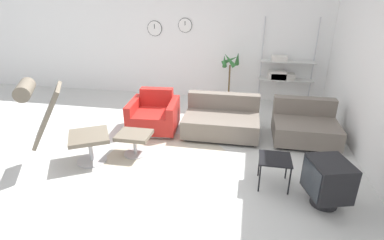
% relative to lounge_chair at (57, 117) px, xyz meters
% --- Properties ---
extents(ground_plane, '(12.00, 12.00, 0.00)m').
position_rel_lounge_chair_xyz_m(ground_plane, '(1.39, 0.76, -0.77)').
color(ground_plane, silver).
extents(wall_back, '(12.00, 0.09, 2.80)m').
position_rel_lounge_chair_xyz_m(wall_back, '(1.39, 3.64, 0.63)').
color(wall_back, white).
rests_on(wall_back, ground_plane).
extents(round_rug, '(1.97, 1.97, 0.01)m').
position_rel_lounge_chair_xyz_m(round_rug, '(1.46, 0.37, -0.77)').
color(round_rug, '#BCB29E').
rests_on(round_rug, ground_plane).
extents(lounge_chair, '(1.20, 1.00, 1.30)m').
position_rel_lounge_chair_xyz_m(lounge_chair, '(0.00, 0.00, 0.00)').
color(lounge_chair, '#BCBCC1').
rests_on(lounge_chair, ground_plane).
extents(ottoman, '(0.51, 0.43, 0.37)m').
position_rel_lounge_chair_xyz_m(ottoman, '(0.90, 0.51, -0.49)').
color(ottoman, '#BCBCC1').
rests_on(ottoman, ground_plane).
extents(armchair_red, '(0.92, 0.89, 0.71)m').
position_rel_lounge_chair_xyz_m(armchair_red, '(0.91, 1.48, -0.50)').
color(armchair_red, silver).
rests_on(armchair_red, ground_plane).
extents(couch_low, '(1.31, 0.91, 0.67)m').
position_rel_lounge_chair_xyz_m(couch_low, '(2.15, 1.55, -0.53)').
color(couch_low, black).
rests_on(couch_low, ground_plane).
extents(couch_second, '(1.05, 0.91, 0.67)m').
position_rel_lounge_chair_xyz_m(couch_second, '(3.58, 1.56, -0.53)').
color(couch_second, black).
rests_on(couch_second, ground_plane).
extents(side_table, '(0.41, 0.41, 0.40)m').
position_rel_lounge_chair_xyz_m(side_table, '(2.98, 0.08, -0.41)').
color(side_table, black).
rests_on(side_table, ground_plane).
extents(crt_television, '(0.55, 0.59, 0.58)m').
position_rel_lounge_chair_xyz_m(crt_television, '(3.57, -0.21, -0.44)').
color(crt_television, black).
rests_on(crt_television, ground_plane).
extents(potted_plant, '(0.44, 0.42, 1.24)m').
position_rel_lounge_chair_xyz_m(potted_plant, '(2.15, 3.15, -0.36)').
color(potted_plant, silver).
rests_on(potted_plant, ground_plane).
extents(shelf_unit, '(1.18, 0.28, 1.91)m').
position_rel_lounge_chair_xyz_m(shelf_unit, '(3.29, 3.40, -0.01)').
color(shelf_unit, '#BCBCC1').
rests_on(shelf_unit, ground_plane).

